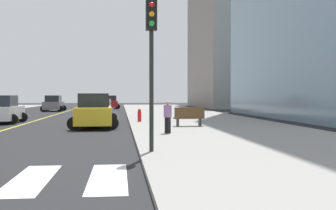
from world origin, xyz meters
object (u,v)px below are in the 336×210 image
(car_gray_third, at_px, (54,104))
(car_black_fifth, at_px, (100,111))
(car_red_fourth, at_px, (110,103))
(traffic_light_near_corner, at_px, (151,45))
(park_bench, at_px, (189,117))
(fire_hydrant, at_px, (139,115))
(car_white_nearest, at_px, (3,110))
(car_yellow_sixth, at_px, (94,112))
(pedestrian_waiting_east, at_px, (168,115))

(car_gray_third, height_order, car_black_fifth, car_gray_third)
(car_red_fourth, bearing_deg, traffic_light_near_corner, 90.19)
(car_red_fourth, relative_size, traffic_light_near_corner, 0.90)
(traffic_light_near_corner, xyz_separation_m, park_bench, (3.04, 11.59, -2.93))
(traffic_light_near_corner, distance_m, fire_hydrant, 16.87)
(car_gray_third, relative_size, car_black_fifth, 1.15)
(car_white_nearest, relative_size, car_yellow_sixth, 0.94)
(traffic_light_near_corner, xyz_separation_m, pedestrian_waiting_east, (1.26, 6.88, -2.61))
(car_black_fifth, relative_size, park_bench, 2.13)
(car_black_fifth, xyz_separation_m, traffic_light_near_corner, (2.50, -18.60, 2.83))
(car_white_nearest, relative_size, pedestrian_waiting_east, 2.85)
(car_gray_third, bearing_deg, car_red_fourth, 57.96)
(car_red_fourth, bearing_deg, car_white_nearest, 76.09)
(car_black_fifth, bearing_deg, car_gray_third, -71.47)
(fire_hydrant, bearing_deg, car_black_fifth, 144.53)
(car_gray_third, relative_size, traffic_light_near_corner, 0.90)
(car_red_fourth, bearing_deg, fire_hydrant, 91.98)
(park_bench, bearing_deg, car_white_nearest, 60.94)
(car_red_fourth, xyz_separation_m, car_black_fifth, (-0.02, -33.20, -0.12))
(car_gray_third, bearing_deg, car_white_nearest, -88.83)
(car_white_nearest, height_order, fire_hydrant, car_white_nearest)
(car_white_nearest, xyz_separation_m, car_black_fifth, (6.78, 0.65, -0.13))
(car_red_fourth, distance_m, car_yellow_sixth, 39.09)
(car_black_fifth, distance_m, traffic_light_near_corner, 18.98)
(car_gray_third, height_order, traffic_light_near_corner, traffic_light_near_corner)
(traffic_light_near_corner, bearing_deg, car_red_fourth, -87.27)
(car_yellow_sixth, relative_size, park_bench, 2.62)
(car_black_fifth, bearing_deg, car_yellow_sixth, 90.99)
(car_gray_third, height_order, pedestrian_waiting_east, car_gray_third)
(pedestrian_waiting_east, bearing_deg, car_red_fourth, 140.77)
(traffic_light_near_corner, relative_size, park_bench, 2.73)
(car_white_nearest, distance_m, fire_hydrant, 9.69)
(car_yellow_sixth, bearing_deg, traffic_light_near_corner, 99.89)
(car_gray_third, height_order, car_yellow_sixth, car_yellow_sixth)
(car_red_fourth, height_order, traffic_light_near_corner, traffic_light_near_corner)
(car_white_nearest, xyz_separation_m, pedestrian_waiting_east, (10.54, -11.07, 0.09))
(car_gray_third, distance_m, pedestrian_waiting_east, 36.22)
(park_bench, xyz_separation_m, fire_hydrant, (-2.73, 5.01, -0.11))
(car_red_fourth, height_order, car_black_fifth, car_red_fourth)
(park_bench, bearing_deg, car_yellow_sixth, 77.03)
(car_white_nearest, relative_size, car_gray_third, 1.01)
(car_black_fifth, bearing_deg, pedestrian_waiting_east, 110.00)
(car_gray_third, distance_m, car_red_fourth, 12.28)
(pedestrian_waiting_east, relative_size, fire_hydrant, 1.76)
(car_red_fourth, distance_m, car_black_fifth, 33.20)
(car_black_fifth, bearing_deg, park_bench, 130.52)
(fire_hydrant, bearing_deg, park_bench, -61.42)
(car_gray_third, distance_m, traffic_light_near_corner, 42.64)
(car_yellow_sixth, xyz_separation_m, pedestrian_waiting_east, (3.89, -5.83, 0.03))
(car_gray_third, distance_m, car_yellow_sixth, 29.58)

